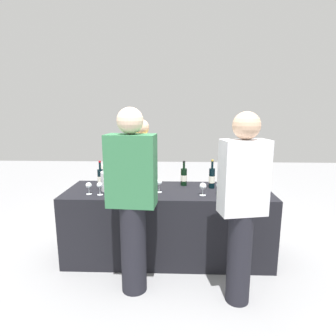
{
  "coord_description": "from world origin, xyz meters",
  "views": [
    {
      "loc": [
        0.11,
        -3.04,
        1.68
      ],
      "look_at": [
        0.0,
        0.0,
        1.04
      ],
      "focal_mm": 30.32,
      "sensor_mm": 36.0,
      "label": 1
    }
  ],
  "objects_px": {
    "wine_glass_1": "(100,186)",
    "guest_1": "(242,203)",
    "wine_bottle_4": "(212,178)",
    "wine_glass_3": "(159,183)",
    "guest_0": "(132,197)",
    "ice_bucket": "(111,181)",
    "wine_bottle_5": "(232,177)",
    "wine_glass_5": "(220,186)",
    "wine_glass_4": "(203,187)",
    "menu_board": "(121,193)",
    "wine_bottle_3": "(184,177)",
    "wine_glass_0": "(89,186)",
    "wine_glass_2": "(149,184)",
    "server_pouring": "(142,172)",
    "wine_bottle_0": "(101,178)",
    "wine_bottle_1": "(127,178)",
    "wine_bottle_2": "(152,176)"
  },
  "relations": [
    {
      "from": "wine_bottle_1",
      "to": "wine_bottle_2",
      "type": "relative_size",
      "value": 1.05
    },
    {
      "from": "wine_glass_0",
      "to": "menu_board",
      "type": "bearing_deg",
      "value": 85.49
    },
    {
      "from": "wine_bottle_3",
      "to": "wine_glass_0",
      "type": "height_order",
      "value": "wine_bottle_3"
    },
    {
      "from": "wine_bottle_1",
      "to": "wine_glass_4",
      "type": "height_order",
      "value": "wine_bottle_1"
    },
    {
      "from": "server_pouring",
      "to": "wine_glass_1",
      "type": "bearing_deg",
      "value": 69.98
    },
    {
      "from": "wine_glass_0",
      "to": "server_pouring",
      "type": "height_order",
      "value": "server_pouring"
    },
    {
      "from": "wine_bottle_4",
      "to": "wine_glass_5",
      "type": "xyz_separation_m",
      "value": [
        0.05,
        -0.24,
        -0.03
      ]
    },
    {
      "from": "wine_bottle_0",
      "to": "wine_glass_4",
      "type": "distance_m",
      "value": 1.18
    },
    {
      "from": "wine_bottle_3",
      "to": "guest_1",
      "type": "xyz_separation_m",
      "value": [
        0.47,
        -0.98,
        0.01
      ]
    },
    {
      "from": "wine_bottle_5",
      "to": "wine_glass_5",
      "type": "relative_size",
      "value": 2.29
    },
    {
      "from": "wine_bottle_3",
      "to": "wine_glass_2",
      "type": "height_order",
      "value": "wine_bottle_3"
    },
    {
      "from": "wine_glass_1",
      "to": "wine_glass_0",
      "type": "bearing_deg",
      "value": 170.85
    },
    {
      "from": "wine_bottle_3",
      "to": "wine_glass_3",
      "type": "xyz_separation_m",
      "value": [
        -0.27,
        -0.29,
        -0.0
      ]
    },
    {
      "from": "wine_bottle_0",
      "to": "wine_glass_4",
      "type": "height_order",
      "value": "wine_bottle_0"
    },
    {
      "from": "wine_bottle_5",
      "to": "menu_board",
      "type": "distance_m",
      "value": 1.75
    },
    {
      "from": "wine_bottle_0",
      "to": "wine_bottle_1",
      "type": "xyz_separation_m",
      "value": [
        0.3,
        0.02,
        0.0
      ]
    },
    {
      "from": "wine_bottle_3",
      "to": "server_pouring",
      "type": "bearing_deg",
      "value": 140.32
    },
    {
      "from": "wine_bottle_5",
      "to": "ice_bucket",
      "type": "relative_size",
      "value": 1.37
    },
    {
      "from": "wine_bottle_1",
      "to": "server_pouring",
      "type": "relative_size",
      "value": 0.21
    },
    {
      "from": "wine_glass_3",
      "to": "guest_1",
      "type": "distance_m",
      "value": 1.0
    },
    {
      "from": "wine_glass_0",
      "to": "menu_board",
      "type": "relative_size",
      "value": 0.14
    },
    {
      "from": "guest_0",
      "to": "wine_bottle_5",
      "type": "bearing_deg",
      "value": 43.67
    },
    {
      "from": "server_pouring",
      "to": "menu_board",
      "type": "relative_size",
      "value": 1.75
    },
    {
      "from": "wine_bottle_0",
      "to": "wine_bottle_5",
      "type": "xyz_separation_m",
      "value": [
        1.51,
        0.11,
        -0.0
      ]
    },
    {
      "from": "wine_glass_1",
      "to": "guest_1",
      "type": "distance_m",
      "value": 1.47
    },
    {
      "from": "wine_bottle_4",
      "to": "wine_glass_3",
      "type": "xyz_separation_m",
      "value": [
        -0.59,
        -0.19,
        -0.01
      ]
    },
    {
      "from": "wine_glass_3",
      "to": "wine_bottle_0",
      "type": "bearing_deg",
      "value": 165.94
    },
    {
      "from": "wine_glass_2",
      "to": "wine_glass_5",
      "type": "distance_m",
      "value": 0.76
    },
    {
      "from": "wine_glass_0",
      "to": "server_pouring",
      "type": "relative_size",
      "value": 0.08
    },
    {
      "from": "wine_bottle_3",
      "to": "menu_board",
      "type": "height_order",
      "value": "wine_bottle_3"
    },
    {
      "from": "ice_bucket",
      "to": "menu_board",
      "type": "xyz_separation_m",
      "value": [
        -0.1,
        1.04,
        -0.46
      ]
    },
    {
      "from": "wine_bottle_0",
      "to": "wine_bottle_5",
      "type": "distance_m",
      "value": 1.51
    },
    {
      "from": "wine_glass_1",
      "to": "guest_1",
      "type": "bearing_deg",
      "value": -22.69
    },
    {
      "from": "guest_0",
      "to": "ice_bucket",
      "type": "bearing_deg",
      "value": 122.68
    },
    {
      "from": "wine_glass_0",
      "to": "wine_glass_3",
      "type": "distance_m",
      "value": 0.74
    },
    {
      "from": "wine_bottle_1",
      "to": "wine_glass_1",
      "type": "distance_m",
      "value": 0.38
    },
    {
      "from": "wine_glass_1",
      "to": "server_pouring",
      "type": "distance_m",
      "value": 0.93
    },
    {
      "from": "wine_bottle_5",
      "to": "wine_glass_5",
      "type": "distance_m",
      "value": 0.38
    },
    {
      "from": "wine_glass_3",
      "to": "menu_board",
      "type": "relative_size",
      "value": 0.16
    },
    {
      "from": "wine_glass_4",
      "to": "guest_1",
      "type": "bearing_deg",
      "value": -64.98
    },
    {
      "from": "wine_glass_1",
      "to": "wine_glass_5",
      "type": "bearing_deg",
      "value": 3.05
    },
    {
      "from": "server_pouring",
      "to": "guest_1",
      "type": "relative_size",
      "value": 0.93
    },
    {
      "from": "wine_bottle_0",
      "to": "wine_glass_0",
      "type": "distance_m",
      "value": 0.28
    },
    {
      "from": "menu_board",
      "to": "wine_bottle_4",
      "type": "bearing_deg",
      "value": -50.74
    },
    {
      "from": "wine_bottle_5",
      "to": "wine_glass_4",
      "type": "height_order",
      "value": "wine_bottle_5"
    },
    {
      "from": "wine_bottle_4",
      "to": "wine_glass_2",
      "type": "distance_m",
      "value": 0.72
    },
    {
      "from": "wine_bottle_1",
      "to": "wine_bottle_3",
      "type": "distance_m",
      "value": 0.67
    },
    {
      "from": "wine_glass_2",
      "to": "menu_board",
      "type": "bearing_deg",
      "value": 115.92
    },
    {
      "from": "wine_bottle_0",
      "to": "server_pouring",
      "type": "distance_m",
      "value": 0.71
    },
    {
      "from": "wine_glass_2",
      "to": "ice_bucket",
      "type": "relative_size",
      "value": 0.58
    }
  ]
}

